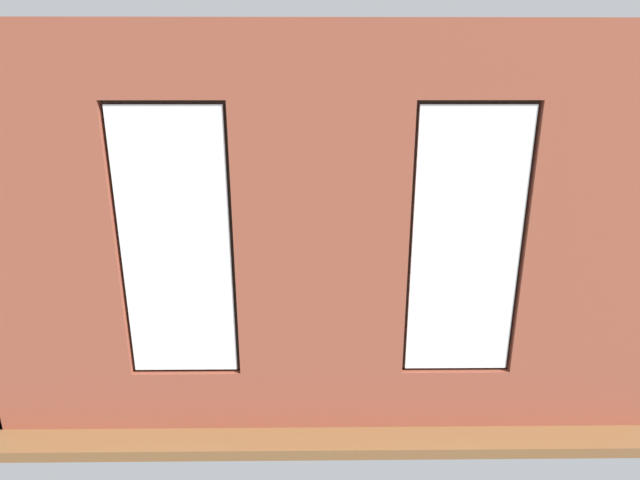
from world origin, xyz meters
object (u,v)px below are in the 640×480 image
object	(u,v)px
couch_by_window	(336,353)
potted_plant_corner_far_left	(564,323)
couch_left	(485,287)
remote_gray	(330,282)
coffee_table	(321,284)
table_plant_small	(308,270)
tv_flatscreen	(112,257)
candle_jar	(321,276)
remote_black	(289,283)
papasan_chair	(321,249)
cup_ceramic	(350,274)
media_console	(118,301)
potted_plant_by_left_couch	(433,244)
potted_plant_near_tv	(127,302)
potted_plant_corner_near_left	(463,232)
potted_plant_between_couches	(468,313)
potted_plant_foreground_right	(177,228)

from	to	relation	value
couch_by_window	potted_plant_corner_far_left	world-z (taller)	potted_plant_corner_far_left
couch_left	remote_gray	xyz separation A→B (m)	(2.11, 0.07, 0.10)
coffee_table	table_plant_small	distance (m)	0.26
couch_by_window	tv_flatscreen	bearing A→B (deg)	-27.42
candle_jar	remote_black	bearing A→B (deg)	13.98
couch_left	papasan_chair	distance (m)	2.57
cup_ceramic	media_console	world-z (taller)	media_console
table_plant_small	potted_plant_corner_far_left	world-z (taller)	potted_plant_corner_far_left
coffee_table	remote_black	bearing A→B (deg)	13.98
tv_flatscreen	potted_plant_by_left_couch	distance (m)	4.77
candle_jar	table_plant_small	distance (m)	0.21
remote_black	potted_plant_near_tv	bearing A→B (deg)	89.46
coffee_table	media_console	world-z (taller)	media_console
cup_ceramic	potted_plant_corner_near_left	bearing A→B (deg)	-142.80
tv_flatscreen	candle_jar	bearing A→B (deg)	-172.59
cup_ceramic	remote_black	size ratio (longest dim) A/B	0.48
papasan_chair	potted_plant_between_couches	distance (m)	3.34
coffee_table	potted_plant_foreground_right	distance (m)	2.83
candle_jar	potted_plant_near_tv	world-z (taller)	potted_plant_near_tv
couch_by_window	potted_plant_corner_far_left	bearing A→B (deg)	177.50
remote_black	candle_jar	bearing A→B (deg)	-115.47
table_plant_small	potted_plant_corner_far_left	xyz separation A→B (m)	(-2.55, 1.96, 0.17)
remote_gray	potted_plant_near_tv	world-z (taller)	potted_plant_near_tv
cup_ceramic	remote_gray	distance (m)	0.37
couch_by_window	tv_flatscreen	size ratio (longest dim) A/B	1.93
candle_jar	potted_plant_between_couches	bearing A→B (deg)	130.11
media_console	cup_ceramic	bearing A→B (deg)	-171.16
couch_left	remote_gray	size ratio (longest dim) A/B	11.25
papasan_chair	candle_jar	bearing A→B (deg)	89.46
media_console	potted_plant_between_couches	size ratio (longest dim) A/B	0.93
remote_black	potted_plant_corner_far_left	bearing A→B (deg)	-161.60
couch_by_window	couch_left	world-z (taller)	same
candle_jar	remote_gray	world-z (taller)	candle_jar
coffee_table	potted_plant_by_left_couch	size ratio (longest dim) A/B	2.01
coffee_table	potted_plant_corner_far_left	size ratio (longest dim) A/B	1.08
remote_black	couch_by_window	bearing A→B (deg)	159.23
potted_plant_corner_far_left	cup_ceramic	bearing A→B (deg)	-45.39
candle_jar	potted_plant_between_couches	size ratio (longest dim) A/B	0.08
potted_plant_foreground_right	potted_plant_corner_near_left	xyz separation A→B (m)	(-4.70, -0.06, -0.10)
cup_ceramic	couch_by_window	bearing A→B (deg)	81.87
media_console	potted_plant_near_tv	distance (m)	1.31
remote_black	potted_plant_near_tv	world-z (taller)	potted_plant_near_tv
remote_gray	papasan_chair	xyz separation A→B (m)	(0.10, -1.38, 0.01)
tv_flatscreen	potted_plant_by_left_couch	bearing A→B (deg)	-159.09
coffee_table	potted_plant_near_tv	size ratio (longest dim) A/B	1.12
couch_by_window	candle_jar	xyz separation A→B (m)	(0.13, -1.77, 0.14)
couch_by_window	cup_ceramic	size ratio (longest dim) A/B	22.12
remote_gray	remote_black	distance (m)	0.54
couch_left	potted_plant_between_couches	bearing A→B (deg)	-22.99
cup_ceramic	couch_left	bearing A→B (deg)	174.71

